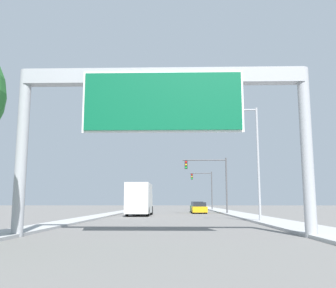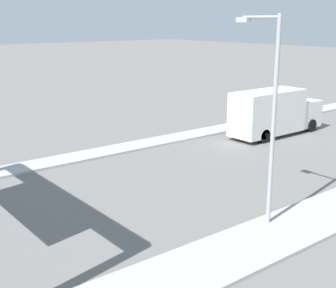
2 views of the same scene
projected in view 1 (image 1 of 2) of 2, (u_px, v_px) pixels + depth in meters
The scene contains 9 objects.
sidewalk_right at pixel (223, 211), 57.62m from camera, with size 3.00×120.00×0.15m.
median_strip_left at pixel (127, 211), 57.99m from camera, with size 2.00×120.00×0.15m.
sign_gantry at pixel (163, 106), 17.09m from camera, with size 13.42×0.73×7.65m.
car_far_right at pixel (197, 207), 54.59m from camera, with size 1.87×4.33×1.52m.
car_mid_center at pixel (199, 208), 49.11m from camera, with size 1.89×4.72×1.45m.
truck_box_primary at pixel (140, 199), 41.27m from camera, with size 2.43×8.40×3.48m.
traffic_light_near_intersection at pixel (213, 175), 46.54m from camera, with size 5.53×0.32×6.97m.
traffic_light_mid_block at pixel (205, 185), 66.25m from camera, with size 3.92×0.32×6.80m.
street_lamp_right at pixel (255, 154), 28.70m from camera, with size 2.25×0.28×8.80m.
Camera 1 is at (0.65, 1.28, 1.55)m, focal length 40.00 mm.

